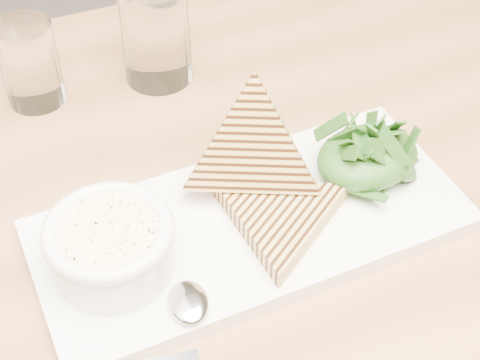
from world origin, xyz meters
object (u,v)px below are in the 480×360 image
soup_bowl (112,252)px  glass_far (156,33)px  platter (251,225)px  glass_near (30,64)px  table_top (207,248)px

soup_bowl → glass_far: glass_far is taller
soup_bowl → glass_far: bearing=57.1°
platter → glass_near: size_ratio=4.14×
glass_near → glass_far: glass_far is taller
table_top → glass_near: size_ratio=13.15×
platter → glass_far: 0.27m
table_top → platter: (0.04, -0.02, 0.03)m
glass_near → platter: bearing=-69.8°
glass_near → glass_far: (0.14, -0.03, 0.01)m
glass_near → glass_far: 0.14m
table_top → platter: 0.05m
soup_bowl → glass_far: (0.16, 0.25, 0.02)m
platter → soup_bowl: 0.14m
glass_far → glass_near: bearing=167.6°
table_top → platter: platter is taller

